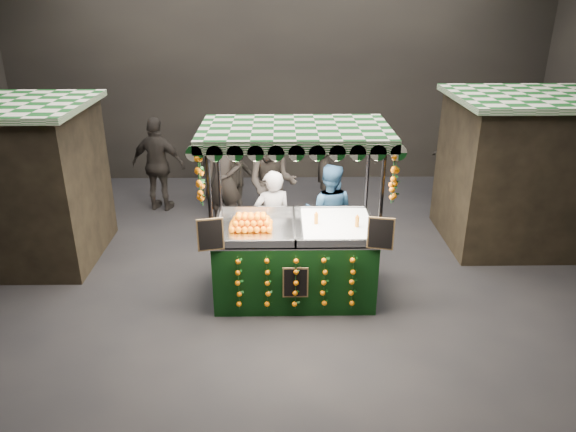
{
  "coord_description": "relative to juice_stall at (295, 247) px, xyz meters",
  "views": [
    {
      "loc": [
        0.04,
        -7.22,
        4.21
      ],
      "look_at": [
        0.16,
        0.04,
        1.11
      ],
      "focal_mm": 33.58,
      "sensor_mm": 36.0,
      "label": 1
    }
  ],
  "objects": [
    {
      "name": "shopper_3",
      "position": [
        -1.06,
        3.27,
        -0.03
      ],
      "size": [
        1.11,
        1.06,
        1.51
      ],
      "rotation": [
        0.0,
        0.0,
        0.7
      ],
      "color": "#282521",
      "rests_on": "ground"
    },
    {
      "name": "vendor_blue",
      "position": [
        0.58,
        1.15,
        0.04
      ],
      "size": [
        0.92,
        0.78,
        1.65
      ],
      "rotation": [
        0.0,
        0.0,
        2.93
      ],
      "color": "navy",
      "rests_on": "ground"
    },
    {
      "name": "juice_stall",
      "position": [
        0.0,
        0.0,
        0.0
      ],
      "size": [
        2.61,
        1.53,
        2.52
      ],
      "color": "black",
      "rests_on": "ground"
    },
    {
      "name": "ground",
      "position": [
        -0.26,
        0.34,
        -0.78
      ],
      "size": [
        12.0,
        12.0,
        0.0
      ],
      "primitive_type": "plane",
      "color": "black",
      "rests_on": "ground"
    },
    {
      "name": "shopper_4",
      "position": [
        -1.49,
        3.85,
        0.04
      ],
      "size": [
        0.8,
        0.52,
        1.64
      ],
      "rotation": [
        0.0,
        0.0,
        3.15
      ],
      "color": "#282420",
      "rests_on": "ground"
    },
    {
      "name": "neighbour_stall_right",
      "position": [
        4.14,
        1.84,
        0.53
      ],
      "size": [
        3.0,
        2.2,
        2.6
      ],
      "color": "black",
      "rests_on": "ground"
    },
    {
      "name": "vendor_grey",
      "position": [
        -0.33,
        0.83,
        0.05
      ],
      "size": [
        0.68,
        0.53,
        1.66
      ],
      "rotation": [
        0.0,
        0.0,
        3.39
      ],
      "color": "slate",
      "rests_on": "ground"
    },
    {
      "name": "shopper_6",
      "position": [
        0.71,
        3.76,
        0.07
      ],
      "size": [
        0.42,
        0.63,
        1.7
      ],
      "rotation": [
        0.0,
        0.0,
        -1.59
      ],
      "color": "#282420",
      "rests_on": "ground"
    },
    {
      "name": "shopper_2",
      "position": [
        -2.63,
        3.4,
        0.16
      ],
      "size": [
        1.19,
        0.7,
        1.89
      ],
      "rotation": [
        0.0,
        0.0,
        2.92
      ],
      "color": "black",
      "rests_on": "ground"
    },
    {
      "name": "market_hall",
      "position": [
        -0.26,
        0.34,
        2.6
      ],
      "size": [
        12.1,
        10.1,
        5.05
      ],
      "color": "black",
      "rests_on": "ground"
    },
    {
      "name": "neighbour_stall_left",
      "position": [
        -4.66,
        1.34,
        0.53
      ],
      "size": [
        3.0,
        2.2,
        2.6
      ],
      "color": "black",
      "rests_on": "ground"
    },
    {
      "name": "shopper_1",
      "position": [
        -0.35,
        2.23,
        0.17
      ],
      "size": [
        1.03,
        0.86,
        1.9
      ],
      "rotation": [
        0.0,
        0.0,
        -0.17
      ],
      "color": "#282420",
      "rests_on": "ground"
    },
    {
      "name": "shopper_0",
      "position": [
        -1.25,
        2.48,
        0.15
      ],
      "size": [
        0.74,
        0.55,
        1.87
      ],
      "rotation": [
        0.0,
        0.0,
        -0.15
      ],
      "color": "black",
      "rests_on": "ground"
    },
    {
      "name": "shopper_5",
      "position": [
        3.59,
        3.55,
        0.08
      ],
      "size": [
        1.55,
        1.43,
        1.73
      ],
      "rotation": [
        0.0,
        0.0,
        2.43
      ],
      "color": "#2D2925",
      "rests_on": "ground"
    }
  ]
}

